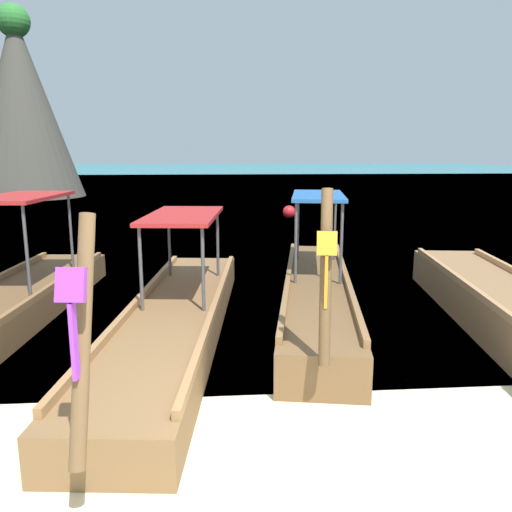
% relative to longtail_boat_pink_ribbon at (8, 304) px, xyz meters
% --- Properties ---
extents(ground, '(120.00, 120.00, 0.00)m').
position_rel_longtail_boat_pink_ribbon_xyz_m(ground, '(3.89, -4.19, -0.31)').
color(ground, beige).
extents(sea_water, '(120.00, 120.00, 0.00)m').
position_rel_longtail_boat_pink_ribbon_xyz_m(sea_water, '(3.89, 57.23, -0.31)').
color(sea_water, '#147A89').
rests_on(sea_water, ground).
extents(longtail_boat_pink_ribbon, '(1.69, 7.00, 2.57)m').
position_rel_longtail_boat_pink_ribbon_xyz_m(longtail_boat_pink_ribbon, '(0.00, 0.00, 0.00)').
color(longtail_boat_pink_ribbon, brown).
rests_on(longtail_boat_pink_ribbon, ground).
extents(longtail_boat_violet_ribbon, '(1.95, 7.45, 2.25)m').
position_rel_longtail_boat_pink_ribbon_xyz_m(longtail_boat_violet_ribbon, '(2.70, -0.87, -0.01)').
color(longtail_boat_violet_ribbon, brown).
rests_on(longtail_boat_violet_ribbon, ground).
extents(longtail_boat_orange_ribbon, '(2.19, 6.81, 2.33)m').
position_rel_longtail_boat_pink_ribbon_xyz_m(longtail_boat_orange_ribbon, '(5.00, 0.19, 0.03)').
color(longtail_boat_orange_ribbon, brown).
rests_on(longtail_boat_orange_ribbon, ground).
extents(longtail_boat_green_ribbon, '(2.16, 7.36, 2.66)m').
position_rel_longtail_boat_pink_ribbon_xyz_m(longtail_boat_green_ribbon, '(7.67, -1.15, 0.01)').
color(longtail_boat_green_ribbon, olive).
rests_on(longtail_boat_green_ribbon, ground).
extents(karst_rock, '(6.91, 6.72, 11.02)m').
position_rel_longtail_boat_pink_ribbon_xyz_m(karst_rock, '(-8.32, 24.29, 4.87)').
color(karst_rock, '#47443D').
rests_on(karst_rock, ground).
extents(mooring_buoy_near, '(0.53, 0.53, 0.53)m').
position_rel_longtail_boat_pink_ribbon_xyz_m(mooring_buoy_near, '(6.30, 12.62, -0.04)').
color(mooring_buoy_near, red).
rests_on(mooring_buoy_near, sea_water).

